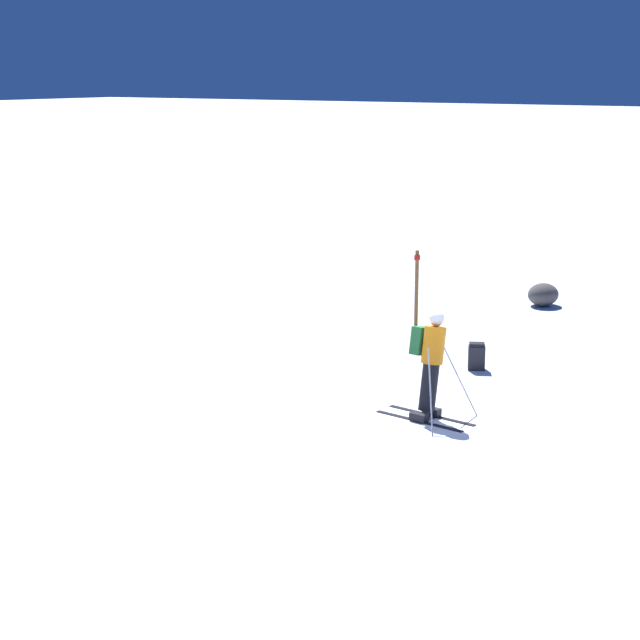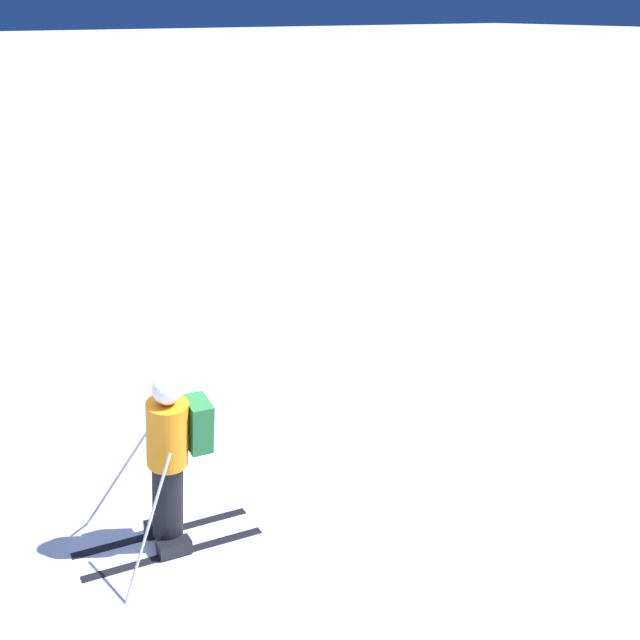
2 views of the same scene
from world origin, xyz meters
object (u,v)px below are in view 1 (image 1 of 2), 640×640
(skier, at_px, (430,358))
(spare_backpack, at_px, (477,357))
(exposed_boulder_0, at_px, (543,295))
(trail_marker, at_px, (417,284))

(skier, xyz_separation_m, spare_backpack, (2.84, 0.51, -0.69))
(spare_backpack, bearing_deg, exposed_boulder_0, 72.54)
(spare_backpack, relative_size, trail_marker, 0.31)
(trail_marker, bearing_deg, spare_backpack, -133.77)
(spare_backpack, height_order, trail_marker, trail_marker)
(skier, height_order, trail_marker, skier)
(skier, distance_m, trail_marker, 6.04)
(exposed_boulder_0, distance_m, trail_marker, 3.77)
(spare_backpack, distance_m, exposed_boulder_0, 5.88)
(exposed_boulder_0, xyz_separation_m, trail_marker, (-3.40, 1.50, 0.64))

